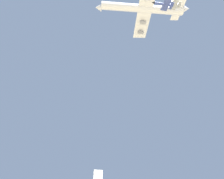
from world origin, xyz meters
name	(u,v)px	position (x,y,z in m)	size (l,w,h in m)	color
carrier_jet	(144,9)	(-8.37, 60.83, 130.62)	(61.98, 60.36, 19.34)	white
chase_jet_lead	(164,4)	(-1.88, 77.94, 107.16)	(14.09, 11.19, 4.00)	#38478C
chase_jet_left_wing	(172,4)	(-16.67, 79.75, 123.35)	(13.50, 12.07, 4.00)	#999EA3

